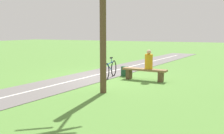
{
  "coord_description": "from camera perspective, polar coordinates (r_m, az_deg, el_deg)",
  "views": [
    {
      "loc": [
        -5.07,
        10.02,
        2.03
      ],
      "look_at": [
        -1.01,
        1.49,
        0.71
      ],
      "focal_mm": 41.19,
      "sensor_mm": 36.0,
      "label": 1
    }
  ],
  "objects": [
    {
      "name": "ground_plane",
      "position": [
        11.42,
        -1.34,
        -2.3
      ],
      "size": [
        80.0,
        80.0,
        0.0
      ],
      "primitive_type": "plane",
      "color": "#548438"
    },
    {
      "name": "paved_path",
      "position": [
        8.9,
        -20.06,
        -5.68
      ],
      "size": [
        6.45,
        36.0,
        0.02
      ],
      "primitive_type": "cube",
      "rotation": [
        0.0,
        0.0,
        -0.12
      ],
      "color": "#66605E",
      "rests_on": "ground_plane"
    },
    {
      "name": "path_centre_line",
      "position": [
        8.9,
        -20.07,
        -5.62
      ],
      "size": [
        3.92,
        31.78,
        0.0
      ],
      "primitive_type": "cube",
      "rotation": [
        0.0,
        0.0,
        -0.12
      ],
      "color": "silver",
      "rests_on": "paved_path"
    },
    {
      "name": "bench",
      "position": [
        10.77,
        7.23,
        -1.15
      ],
      "size": [
        1.89,
        0.46,
        0.49
      ],
      "rotation": [
        0.0,
        0.0,
        -0.04
      ],
      "color": "brown",
      "rests_on": "ground_plane"
    },
    {
      "name": "person_seated",
      "position": [
        10.65,
        8.16,
        1.4
      ],
      "size": [
        0.33,
        0.33,
        0.8
      ],
      "rotation": [
        0.0,
        0.0,
        -0.04
      ],
      "color": "orange",
      "rests_on": "bench"
    },
    {
      "name": "bicycle",
      "position": [
        11.16,
        -0.39,
        -0.55
      ],
      "size": [
        0.29,
        1.75,
        0.9
      ],
      "rotation": [
        0.0,
        0.0,
        1.71
      ],
      "color": "black",
      "rests_on": "ground_plane"
    },
    {
      "name": "backpack",
      "position": [
        11.66,
        2.84,
        -1.0
      ],
      "size": [
        0.32,
        0.29,
        0.45
      ],
      "rotation": [
        0.0,
        0.0,
        2.82
      ],
      "color": "#1E4C2D",
      "rests_on": "ground_plane"
    },
    {
      "name": "tree_by_path",
      "position": [
        8.32,
        -2.11,
        11.33
      ],
      "size": [
        1.34,
        1.24,
        5.3
      ],
      "color": "brown",
      "rests_on": "ground_plane"
    }
  ]
}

